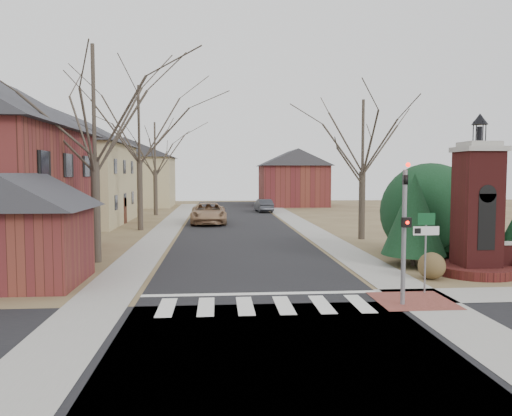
{
  "coord_description": "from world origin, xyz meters",
  "views": [
    {
      "loc": [
        -1.42,
        -14.28,
        4.09
      ],
      "look_at": [
        0.13,
        6.0,
        2.67
      ],
      "focal_mm": 35.0,
      "sensor_mm": 36.0,
      "label": 1
    }
  ],
  "objects": [
    {
      "name": "pickup_truck",
      "position": [
        -2.19,
        26.22,
        0.84
      ],
      "size": [
        2.92,
        6.13,
        1.69
      ],
      "primitive_type": "imported",
      "rotation": [
        0.0,
        0.0,
        0.02
      ],
      "color": "#A07957",
      "rests_on": "ground"
    },
    {
      "name": "evergreen_mid",
      "position": [
        10.5,
        8.2,
        2.6
      ],
      "size": [
        3.4,
        3.4,
        4.7
      ],
      "color": "#473D33",
      "rests_on": "ground"
    },
    {
      "name": "main_street",
      "position": [
        0.0,
        22.0,
        0.01
      ],
      "size": [
        8.0,
        70.0,
        0.01
      ],
      "primitive_type": "cube",
      "color": "black",
      "rests_on": "ground"
    },
    {
      "name": "stop_bar",
      "position": [
        0.0,
        2.3,
        0.01
      ],
      "size": [
        8.0,
        0.35,
        0.02
      ],
      "primitive_type": "cube",
      "color": "silver",
      "rests_on": "ground"
    },
    {
      "name": "bare_tree_3",
      "position": [
        7.5,
        16.0,
        6.69
      ],
      "size": [
        7.0,
        7.0,
        9.7
      ],
      "color": "#473D33",
      "rests_on": "ground"
    },
    {
      "name": "brick_gate_monument",
      "position": [
        9.0,
        4.99,
        2.17
      ],
      "size": [
        3.2,
        3.2,
        6.47
      ],
      "color": "#4E1817",
      "rests_on": "ground"
    },
    {
      "name": "evergreen_mass",
      "position": [
        9.0,
        9.5,
        2.4
      ],
      "size": [
        4.8,
        4.8,
        4.8
      ],
      "primitive_type": "sphere",
      "color": "black",
      "rests_on": "ground"
    },
    {
      "name": "dry_shrub_left",
      "position": [
        6.8,
        4.17,
        0.52
      ],
      "size": [
        1.05,
        1.05,
        1.05
      ],
      "primitive_type": "sphere",
      "color": "brown",
      "rests_on": "ground"
    },
    {
      "name": "bare_tree_2",
      "position": [
        -7.5,
        35.0,
        7.03
      ],
      "size": [
        7.35,
        7.35,
        10.19
      ],
      "color": "#473D33",
      "rests_on": "ground"
    },
    {
      "name": "traffic_signal_pole",
      "position": [
        4.3,
        0.57,
        2.59
      ],
      "size": [
        0.28,
        0.41,
        4.5
      ],
      "color": "slate",
      "rests_on": "ground"
    },
    {
      "name": "garage_left",
      "position": [
        -8.52,
        4.49,
        2.24
      ],
      "size": [
        4.8,
        4.8,
        4.29
      ],
      "color": "maroon",
      "rests_on": "ground"
    },
    {
      "name": "evergreen_near",
      "position": [
        7.2,
        7.0,
        2.3
      ],
      "size": [
        2.8,
        2.8,
        4.1
      ],
      "color": "#473D33",
      "rests_on": "ground"
    },
    {
      "name": "distant_car",
      "position": [
        3.4,
        38.12,
        0.68
      ],
      "size": [
        1.83,
        4.25,
        1.36
      ],
      "primitive_type": "imported",
      "rotation": [
        0.0,
        0.0,
        3.24
      ],
      "color": "#33353B",
      "rests_on": "ground"
    },
    {
      "name": "house_distant_left",
      "position": [
        -12.01,
        48.0,
        4.25
      ],
      "size": [
        10.8,
        8.8,
        8.53
      ],
      "color": "tan",
      "rests_on": "ground"
    },
    {
      "name": "sidewalk_left",
      "position": [
        -5.2,
        22.0,
        0.01
      ],
      "size": [
        2.0,
        60.0,
        0.02
      ],
      "primitive_type": "cube",
      "color": "gray",
      "rests_on": "ground"
    },
    {
      "name": "sidewalk_right_main",
      "position": [
        5.2,
        22.0,
        0.01
      ],
      "size": [
        2.0,
        60.0,
        0.02
      ],
      "primitive_type": "cube",
      "color": "gray",
      "rests_on": "ground"
    },
    {
      "name": "curb_apron",
      "position": [
        4.8,
        1.0,
        0.01
      ],
      "size": [
        2.4,
        2.4,
        0.02
      ],
      "primitive_type": "cube",
      "color": "brown",
      "rests_on": "ground"
    },
    {
      "name": "house_distant_right",
      "position": [
        7.99,
        47.99,
        3.65
      ],
      "size": [
        8.8,
        8.8,
        7.3
      ],
      "color": "maroon",
      "rests_on": "ground"
    },
    {
      "name": "house_stucco_left",
      "position": [
        -13.5,
        27.0,
        4.59
      ],
      "size": [
        9.8,
        12.8,
        9.28
      ],
      "color": "tan",
      "rests_on": "ground"
    },
    {
      "name": "sign_post",
      "position": [
        5.59,
        1.99,
        1.95
      ],
      "size": [
        0.9,
        0.07,
        2.75
      ],
      "color": "slate",
      "rests_on": "ground"
    },
    {
      "name": "cross_street",
      "position": [
        0.0,
        -3.0,
        0.01
      ],
      "size": [
        120.0,
        8.0,
        0.01
      ],
      "primitive_type": "cube",
      "color": "black",
      "rests_on": "ground"
    },
    {
      "name": "ground",
      "position": [
        0.0,
        0.0,
        0.0
      ],
      "size": [
        120.0,
        120.0,
        0.0
      ],
      "primitive_type": "plane",
      "color": "brown",
      "rests_on": "ground"
    },
    {
      "name": "bare_tree_0",
      "position": [
        -7.0,
        9.0,
        7.7
      ],
      "size": [
        8.05,
        8.05,
        11.15
      ],
      "color": "#473D33",
      "rests_on": "ground"
    },
    {
      "name": "crosswalk_zone",
      "position": [
        0.0,
        0.8,
        0.01
      ],
      "size": [
        8.0,
        2.2,
        0.02
      ],
      "primitive_type": "cube",
      "color": "silver",
      "rests_on": "ground"
    },
    {
      "name": "bare_tree_1",
      "position": [
        -7.0,
        22.0,
        8.03
      ],
      "size": [
        8.4,
        8.4,
        11.64
      ],
      "color": "#473D33",
      "rests_on": "ground"
    }
  ]
}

